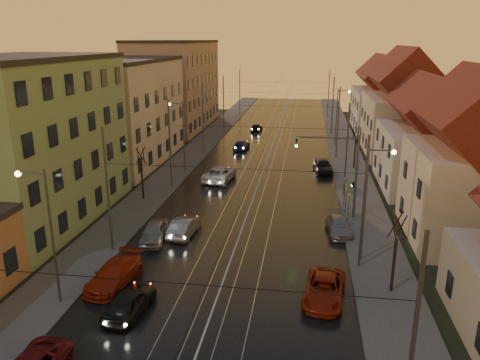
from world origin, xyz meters
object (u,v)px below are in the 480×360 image
at_px(driving_car_4, 256,127).
at_px(parked_left_3, 154,232).
at_px(traffic_light_mast, 345,166).
at_px(street_lamp_3, 339,112).
at_px(driving_car_1, 185,226).
at_px(driving_car_3, 241,145).
at_px(driving_car_0, 130,302).
at_px(driving_car_2, 220,174).
at_px(street_lamp_0, 46,224).
at_px(street_lamp_2, 181,130).
at_px(parked_left_2, 114,274).
at_px(parked_right_1, 339,226).
at_px(parked_right_2, 323,166).
at_px(parked_right_0, 324,289).
at_px(street_lamp_1, 370,193).

relative_size(driving_car_4, parked_left_3, 0.89).
bearing_deg(traffic_light_mast, street_lamp_3, 87.73).
xyz_separation_m(driving_car_1, driving_car_3, (0.20, 29.70, -0.08)).
xyz_separation_m(driving_car_0, driving_car_2, (0.19, 25.69, 0.07)).
height_order(street_lamp_0, driving_car_0, street_lamp_0).
xyz_separation_m(driving_car_0, driving_car_3, (0.39, 40.72, -0.09)).
bearing_deg(driving_car_0, street_lamp_0, 0.53).
bearing_deg(traffic_light_mast, street_lamp_2, 144.93).
bearing_deg(parked_left_2, parked_right_1, 42.32).
bearing_deg(parked_left_2, parked_right_2, 70.80).
distance_m(driving_car_0, driving_car_1, 11.02).
bearing_deg(parked_right_0, driving_car_1, 149.29).
relative_size(driving_car_1, parked_right_2, 0.93).
bearing_deg(street_lamp_2, driving_car_3, 67.66).
relative_size(parked_left_3, parked_right_1, 0.98).
xyz_separation_m(street_lamp_3, parked_left_3, (-15.30, -34.89, -4.17)).
bearing_deg(street_lamp_1, driving_car_2, 127.70).
xyz_separation_m(street_lamp_1, driving_car_0, (-13.54, -8.41, -4.17)).
relative_size(parked_right_0, parked_right_1, 1.13).
xyz_separation_m(street_lamp_2, driving_car_0, (4.66, -28.41, -4.17)).
bearing_deg(parked_right_0, parked_left_3, 159.06).
bearing_deg(parked_left_3, street_lamp_2, 92.50).
relative_size(street_lamp_0, driving_car_0, 1.91).
distance_m(traffic_light_mast, driving_car_0, 20.95).
distance_m(parked_left_3, parked_right_0, 13.99).
relative_size(driving_car_3, parked_left_3, 1.03).
distance_m(street_lamp_3, driving_car_1, 36.20).
bearing_deg(parked_right_1, driving_car_0, -138.16).
height_order(parked_left_3, parked_right_1, parked_left_3).
distance_m(street_lamp_2, driving_car_4, 26.71).
bearing_deg(driving_car_4, street_lamp_1, 110.47).
distance_m(driving_car_0, driving_car_3, 40.72).
xyz_separation_m(driving_car_4, parked_right_1, (11.05, -41.04, -0.02)).
distance_m(driving_car_4, parked_right_0, 52.03).
distance_m(street_lamp_3, traffic_light_mast, 28.03).
bearing_deg(driving_car_1, parked_left_3, 42.01).
distance_m(traffic_light_mast, driving_car_2, 15.83).
height_order(driving_car_4, parked_right_1, driving_car_4).
distance_m(driving_car_1, driving_car_3, 29.70).
bearing_deg(parked_right_1, parked_left_3, -171.00).
bearing_deg(street_lamp_3, parked_right_1, -92.75).
height_order(driving_car_0, driving_car_3, driving_car_0).
xyz_separation_m(street_lamp_0, driving_car_0, (4.66, -0.41, -4.17)).
height_order(driving_car_3, parked_right_0, parked_right_0).
height_order(street_lamp_3, parked_right_0, street_lamp_3).
bearing_deg(traffic_light_mast, driving_car_0, -127.16).
distance_m(street_lamp_1, parked_right_1, 6.54).
distance_m(street_lamp_0, street_lamp_2, 28.00).
bearing_deg(parked_right_0, driving_car_4, 107.36).
bearing_deg(driving_car_2, parked_right_2, -149.84).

